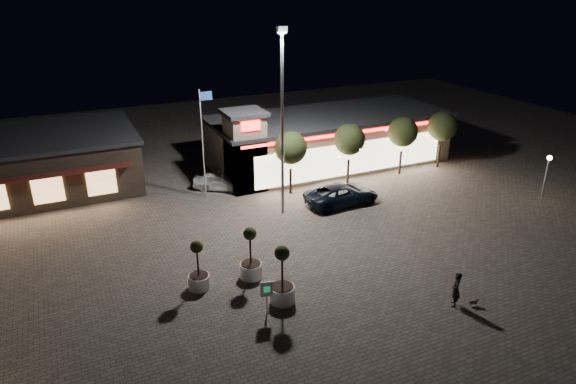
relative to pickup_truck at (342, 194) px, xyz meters
name	(u,v)px	position (x,y,z in m)	size (l,w,h in m)	color
ground	(309,276)	(-6.48, -7.62, -0.76)	(90.00, 90.00, 0.00)	#61574F
retail_building	(325,139)	(3.03, 8.20, 1.45)	(20.40, 8.40, 6.10)	gray
restaurant_building	(23,163)	(-20.48, 12.36, 1.40)	(16.40, 11.00, 4.30)	#382D23
floodlight_pole	(282,114)	(-4.48, 0.38, 6.26)	(0.60, 0.40, 12.38)	gray
flagpole	(203,135)	(-8.38, 5.38, 3.99)	(0.95, 0.10, 8.00)	white
lamp_post_east	(547,169)	(13.52, -5.62, 1.70)	(0.36, 0.36, 3.48)	gray
string_tree_a	(291,148)	(-2.48, 3.38, 2.81)	(2.42, 2.42, 4.79)	#332319
string_tree_b	(350,140)	(2.52, 3.38, 2.81)	(2.42, 2.42, 4.79)	#332319
string_tree_c	(403,132)	(7.52, 3.38, 2.81)	(2.42, 2.42, 4.79)	#332319
string_tree_d	(442,126)	(11.52, 3.38, 2.81)	(2.42, 2.42, 4.79)	#332319
pickup_truck	(342,194)	(0.00, 0.00, 0.00)	(2.51, 5.44, 1.51)	black
white_sedan	(219,181)	(-7.13, 6.36, -0.09)	(1.57, 3.91, 1.33)	white
pedestrian	(456,289)	(-1.21, -13.08, 0.16)	(0.67, 0.44, 1.83)	black
dog	(474,301)	(-0.35, -13.53, -0.49)	(0.50, 0.26, 0.27)	#59514C
planter_left	(199,274)	(-12.26, -6.27, 0.10)	(1.13, 1.13, 2.78)	white
planter_mid	(282,285)	(-8.81, -9.19, 0.21)	(1.28, 1.28, 3.14)	white
planter_right	(251,262)	(-9.42, -6.40, 0.17)	(1.22, 1.22, 2.99)	white
valet_sign	(267,292)	(-9.92, -9.85, 0.51)	(0.59, 0.17, 1.81)	gray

